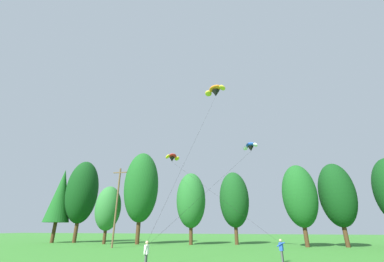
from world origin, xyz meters
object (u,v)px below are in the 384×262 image
object	(u,v)px
parafoil_kite_high_orange	(215,91)
parafoil_kite_far_blue_white	(250,147)
utility_pole	(117,204)
kite_flyer_mid	(281,249)
kite_flyer_near	(146,252)
parafoil_kite_mid_red_yellow	(172,158)

from	to	relation	value
parafoil_kite_high_orange	parafoil_kite_far_blue_white	size ratio (longest dim) A/B	1.05
utility_pole	kite_flyer_mid	bearing A→B (deg)	-26.33
kite_flyer_mid	parafoil_kite_far_blue_white	bearing A→B (deg)	96.66
utility_pole	parafoil_kite_far_blue_white	world-z (taller)	parafoil_kite_far_blue_white
kite_flyer_near	parafoil_kite_high_orange	bearing A→B (deg)	73.83
kite_flyer_mid	parafoil_kite_mid_red_yellow	world-z (taller)	parafoil_kite_mid_red_yellow
kite_flyer_mid	parafoil_kite_high_orange	world-z (taller)	parafoil_kite_high_orange
utility_pole	kite_flyer_near	size ratio (longest dim) A/B	6.44
kite_flyer_mid	parafoil_kite_far_blue_white	distance (m)	18.31
parafoil_kite_high_orange	parafoil_kite_mid_red_yellow	xyz separation A→B (m)	(-8.92, 8.48, -6.93)
kite_flyer_mid	parafoil_kite_high_orange	xyz separation A→B (m)	(-5.70, 7.43, 19.63)
kite_flyer_near	parafoil_kite_far_blue_white	size ratio (longest dim) A/B	0.09
kite_flyer_near	parafoil_kite_high_orange	xyz separation A→B (m)	(3.63, 12.51, 19.64)
utility_pole	parafoil_kite_far_blue_white	bearing A→B (deg)	7.81
parafoil_kite_mid_red_yellow	parafoil_kite_high_orange	bearing A→B (deg)	-43.55
parafoil_kite_mid_red_yellow	kite_flyer_mid	bearing A→B (deg)	-47.42
parafoil_kite_far_blue_white	kite_flyer_near	bearing A→B (deg)	-113.27
parafoil_kite_mid_red_yellow	parafoil_kite_far_blue_white	distance (m)	13.40
parafoil_kite_high_orange	kite_flyer_near	bearing A→B (deg)	-106.17
parafoil_kite_high_orange	parafoil_kite_mid_red_yellow	bearing A→B (deg)	136.45
kite_flyer_near	kite_flyer_mid	size ratio (longest dim) A/B	1.00
parafoil_kite_far_blue_white	parafoil_kite_high_orange	bearing A→B (deg)	-126.54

